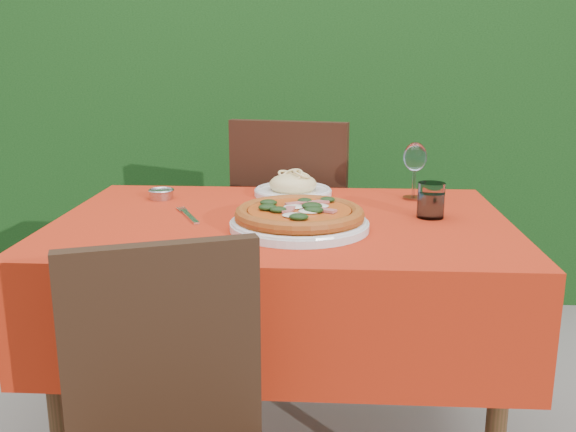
# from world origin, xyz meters

# --- Properties ---
(hedge) EXTENTS (3.20, 0.55, 1.78)m
(hedge) POSITION_xyz_m (0.00, 1.55, 0.92)
(hedge) COLOR black
(hedge) RESTS_ON ground
(dining_table) EXTENTS (1.26, 0.86, 0.75)m
(dining_table) POSITION_xyz_m (0.00, 0.00, 0.60)
(dining_table) COLOR #452916
(dining_table) RESTS_ON ground
(chair_far) EXTENTS (0.51, 0.51, 0.96)m
(chair_far) POSITION_xyz_m (0.01, 0.66, 0.55)
(chair_far) COLOR black
(chair_far) RESTS_ON ground
(pizza_plate) EXTENTS (0.39, 0.39, 0.07)m
(pizza_plate) POSITION_xyz_m (0.05, -0.11, 0.78)
(pizza_plate) COLOR silver
(pizza_plate) RESTS_ON dining_table
(pasta_plate) EXTENTS (0.25, 0.25, 0.07)m
(pasta_plate) POSITION_xyz_m (0.01, 0.31, 0.77)
(pasta_plate) COLOR silver
(pasta_plate) RESTS_ON dining_table
(water_glass) EXTENTS (0.08, 0.08, 0.10)m
(water_glass) POSITION_xyz_m (0.42, 0.04, 0.79)
(water_glass) COLOR silver
(water_glass) RESTS_ON dining_table
(wine_glass) EXTENTS (0.07, 0.07, 0.18)m
(wine_glass) POSITION_xyz_m (0.40, 0.27, 0.87)
(wine_glass) COLOR silver
(wine_glass) RESTS_ON dining_table
(fork) EXTENTS (0.12, 0.21, 0.01)m
(fork) POSITION_xyz_m (-0.26, -0.01, 0.75)
(fork) COLOR silver
(fork) RESTS_ON dining_table
(steel_ramekin) EXTENTS (0.07, 0.07, 0.03)m
(steel_ramekin) POSITION_xyz_m (-0.40, 0.23, 0.76)
(steel_ramekin) COLOR #B2B1B8
(steel_ramekin) RESTS_ON dining_table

